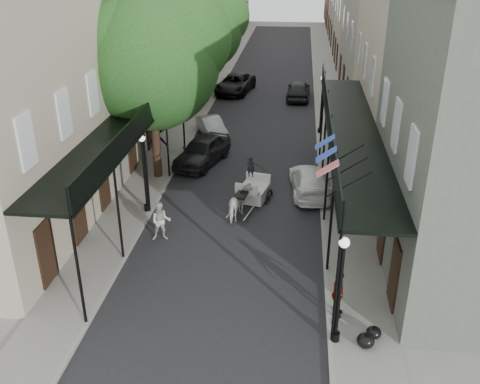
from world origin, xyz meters
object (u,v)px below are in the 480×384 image
(tree_far, at_px, (206,25))
(car_left_near, at_px, (202,150))
(car_left_mid, at_px, (212,127))
(car_right_near, at_px, (310,181))
(pedestrian_sidewalk_left, at_px, (157,143))
(horse, at_px, (240,203))
(tree_near, at_px, (159,54))
(lamppost_right_far, at_px, (322,104))
(lamppost_left, at_px, (144,172))
(car_left_far, at_px, (235,84))
(car_right_far, at_px, (298,90))
(pedestrian_sidewalk_right, at_px, (338,294))
(lamppost_right_near, at_px, (340,289))
(carriage, at_px, (256,179))
(pedestrian_walking, at_px, (161,221))

(tree_far, xyz_separation_m, car_left_near, (1.65, -11.95, -5.05))
(car_left_mid, height_order, car_right_near, car_right_near)
(pedestrian_sidewalk_left, bearing_deg, horse, 117.83)
(tree_far, bearing_deg, tree_near, -89.81)
(lamppost_right_far, bearing_deg, pedestrian_sidewalk_left, -149.04)
(lamppost_left, bearing_deg, lamppost_right_far, 55.65)
(lamppost_left, relative_size, car_left_far, 0.70)
(horse, xyz_separation_m, car_right_far, (2.37, 20.30, 0.01))
(tree_near, xyz_separation_m, horse, (4.43, -4.18, -5.75))
(car_right_far, bearing_deg, tree_far, 19.24)
(horse, bearing_deg, pedestrian_sidewalk_right, 133.28)
(tree_far, xyz_separation_m, lamppost_right_near, (8.35, -26.18, -3.79))
(car_left_mid, bearing_deg, carriage, -92.56)
(pedestrian_sidewalk_left, bearing_deg, pedestrian_sidewalk_right, 113.12)
(tree_near, height_order, car_right_near, tree_near)
(pedestrian_walking, relative_size, car_left_near, 0.37)
(pedestrian_walking, distance_m, pedestrian_sidewalk_right, 8.33)
(lamppost_right_near, height_order, pedestrian_walking, lamppost_right_near)
(tree_near, xyz_separation_m, lamppost_right_far, (8.30, 7.82, -4.44))
(lamppost_left, height_order, car_left_far, lamppost_left)
(tree_near, bearing_deg, pedestrian_sidewalk_left, 114.33)
(lamppost_right_near, distance_m, pedestrian_walking, 9.07)
(tree_near, bearing_deg, carriage, -21.52)
(pedestrian_sidewalk_right, bearing_deg, car_left_far, 28.92)
(carriage, relative_size, car_right_near, 0.55)
(horse, relative_size, car_right_near, 0.39)
(horse, xyz_separation_m, car_left_near, (-2.83, 6.23, 0.05))
(car_right_far, bearing_deg, lamppost_right_far, 102.27)
(pedestrian_sidewalk_right, distance_m, car_right_far, 27.08)
(car_right_near, bearing_deg, car_right_far, -92.85)
(tree_far, relative_size, lamppost_right_far, 2.32)
(lamppost_right_far, bearing_deg, car_right_far, 100.25)
(tree_near, distance_m, pedestrian_sidewalk_right, 14.83)
(tree_far, distance_m, pedestrian_walking, 21.12)
(lamppost_left, distance_m, pedestrian_sidewalk_left, 6.58)
(lamppost_left, bearing_deg, carriage, 24.76)
(car_left_far, distance_m, car_right_near, 19.67)
(pedestrian_walking, bearing_deg, pedestrian_sidewalk_right, -45.03)
(lamppost_right_far, distance_m, car_right_near, 9.14)
(car_right_far, bearing_deg, tree_near, 69.16)
(lamppost_right_near, distance_m, pedestrian_sidewalk_left, 17.19)
(lamppost_left, height_order, pedestrian_sidewalk_right, lamppost_left)
(pedestrian_sidewalk_right, xyz_separation_m, car_right_far, (-1.60, 27.03, -0.22))
(pedestrian_walking, distance_m, car_left_mid, 13.24)
(pedestrian_sidewalk_right, bearing_deg, car_left_mid, 37.18)
(tree_near, distance_m, tree_far, 14.02)
(carriage, xyz_separation_m, pedestrian_walking, (-3.59, -4.53, -0.10))
(horse, distance_m, pedestrian_walking, 3.85)
(lamppost_right_near, xyz_separation_m, horse, (-3.87, 8.00, -1.32))
(tree_far, distance_m, lamppost_right_far, 11.05)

